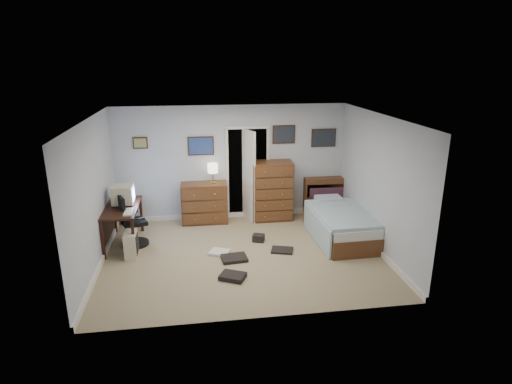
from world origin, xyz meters
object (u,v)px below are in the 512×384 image
office_chair (132,226)px  bed (339,224)px  tall_dresser (272,191)px  computer_desk (117,216)px  low_dresser (205,203)px

office_chair → bed: bearing=-25.9°
tall_dresser → bed: tall_dresser is taller
office_chair → computer_desk: bearing=140.1°
office_chair → low_dresser: 1.76m
computer_desk → low_dresser: low_dresser is taller
low_dresser → tall_dresser: bearing=1.2°
office_chair → tall_dresser: (2.89, 1.02, 0.26)m
office_chair → low_dresser: size_ratio=1.03×
low_dresser → tall_dresser: 1.49m
office_chair → tall_dresser: tall_dresser is taller
computer_desk → bed: bearing=-4.0°
computer_desk → tall_dresser: bearing=16.9°
tall_dresser → bed: (1.14, -1.26, -0.35)m
computer_desk → tall_dresser: tall_dresser is taller
low_dresser → tall_dresser: size_ratio=0.76×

